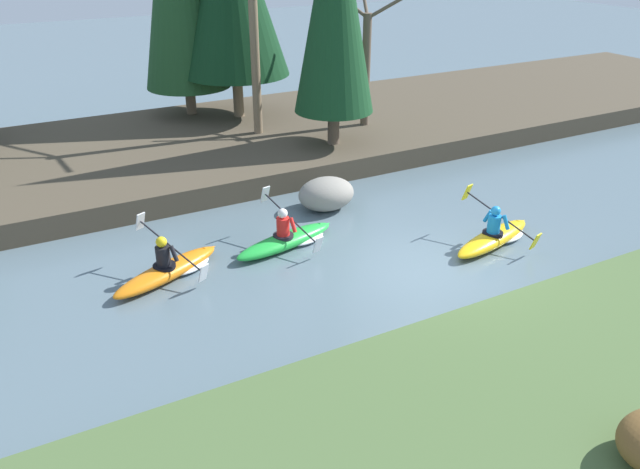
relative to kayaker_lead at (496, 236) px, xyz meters
name	(u,v)px	position (x,y,z in m)	size (l,w,h in m)	color
ground_plane	(425,272)	(-2.28, -0.32, -0.20)	(90.00, 90.00, 0.00)	slate
riverbank_near	(630,405)	(-2.28, -5.42, 0.10)	(44.00, 5.88, 0.59)	#4C6638
riverbank_far	(255,138)	(-2.28, 9.19, 0.12)	(44.00, 8.32, 0.63)	#4C4233
bare_tree_mid_downstream	(254,29)	(-2.28, 8.86, 3.69)	(3.81, 3.76, 6.93)	#7A664C
bare_tree_downstream	(366,57)	(1.27, 8.02, 2.69)	(2.68, 2.65, 4.78)	brown
kayaker_lead	(496,236)	(0.00, 0.00, 0.00)	(2.77, 2.04, 1.20)	yellow
kayaker_middle	(289,238)	(-4.36, 2.16, 0.00)	(2.78, 2.05, 1.20)	green
kayaker_trailing	(171,268)	(-7.18, 2.07, 0.00)	(2.70, 1.96, 1.20)	orange
boulder_midstream	(326,194)	(-2.58, 3.61, 0.23)	(1.52, 1.19, 0.86)	gray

